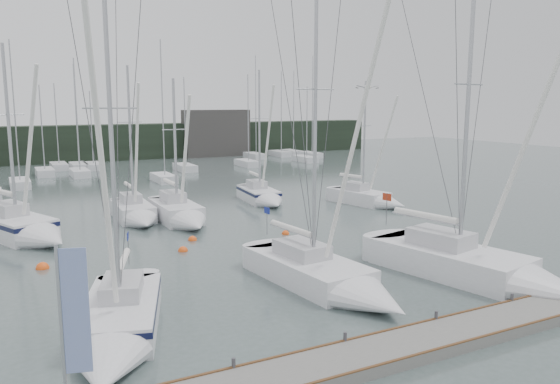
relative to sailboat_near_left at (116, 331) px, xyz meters
The scene contains 19 objects.
ground 8.66m from the sailboat_near_left, ahead, with size 160.00×160.00×0.00m, color #4A5A57.
dock 9.97m from the sailboat_near_left, 29.84° to the right, with size 24.00×2.00×0.40m, color #62625D.
far_treeline 62.67m from the sailboat_near_left, 82.07° to the left, with size 90.00×4.00×5.00m, color black.
far_building_right 65.76m from the sailboat_near_left, 66.07° to the left, with size 10.00×3.00×7.00m, color #3C3937.
mast_forest 46.95m from the sailboat_near_left, 81.66° to the left, with size 57.44×27.31×14.83m.
sailboat_near_left is the anchor object (origin of this frame).
sailboat_near_center 9.50m from the sailboat_near_left, ahead, with size 3.95×9.99×14.95m.
sailboat_near_right 16.44m from the sailboat_near_left, ahead, with size 5.39×11.24×15.30m.
sailboat_mid_a 17.21m from the sailboat_near_left, 96.60° to the left, with size 5.98×9.15×12.47m.
sailboat_mid_b 19.74m from the sailboat_near_left, 75.08° to the left, with size 2.44×7.02×11.41m.
sailboat_mid_c 18.80m from the sailboat_near_left, 65.82° to the left, with size 2.50×7.99×10.55m.
sailboat_mid_d 26.68m from the sailboat_near_left, 53.36° to the left, with size 3.04×7.35×11.51m.
sailboat_mid_e 28.54m from the sailboat_near_left, 35.47° to the left, with size 3.73×7.30×10.54m.
buoy_a 11.96m from the sailboat_near_left, 61.72° to the left, with size 0.54×0.54×0.54m, color #FB5516.
buoy_b 16.97m from the sailboat_near_left, 42.03° to the left, with size 0.48×0.48×0.48m, color #FB5516.
buoy_c 10.78m from the sailboat_near_left, 98.34° to the left, with size 0.65×0.65×0.65m, color #FB5516.
dock_banner 5.99m from the sailboat_near_left, 110.61° to the right, with size 0.68×0.25×4.62m.
seagull 13.63m from the sailboat_near_left, ahead, with size 0.98×0.45×0.19m.
buoy_d 14.37m from the sailboat_near_left, 61.26° to the left, with size 0.53×0.53×0.53m, color #FB5516.
Camera 1 is at (-11.79, -18.17, 8.25)m, focal length 35.00 mm.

